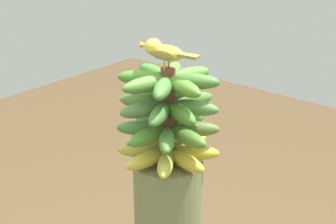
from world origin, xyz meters
TOP-DOWN VIEW (x-y plane):
  - banana_bunch at (-0.00, 0.00)m, footprint 0.29×0.29m
  - perched_bird at (0.00, -0.02)m, footprint 0.06×0.17m

SIDE VIEW (x-z plane):
  - banana_bunch at x=0.00m, z-range 1.35..1.62m
  - perched_bird at x=0.00m, z-range 1.63..1.70m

